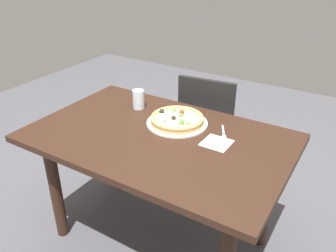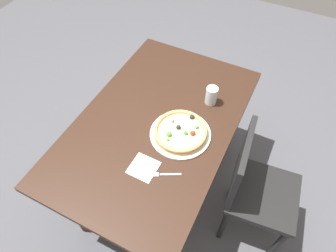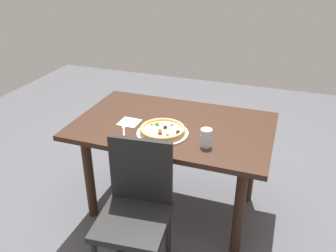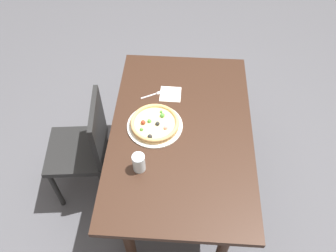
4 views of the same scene
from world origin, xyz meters
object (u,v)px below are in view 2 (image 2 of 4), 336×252
(dining_table, at_px, (157,133))
(drinking_glass, at_px, (211,95))
(pizza, at_px, (181,131))
(fork, at_px, (162,174))
(chair_near, at_px, (254,187))
(napkin, at_px, (144,168))
(plate, at_px, (180,134))

(dining_table, xyz_separation_m, drinking_glass, (0.29, -0.23, 0.17))
(dining_table, height_order, drinking_glass, drinking_glass)
(pizza, height_order, fork, pizza)
(chair_near, height_order, napkin, chair_near)
(plate, distance_m, fork, 0.28)
(chair_near, xyz_separation_m, plate, (-0.01, 0.49, 0.25))
(dining_table, xyz_separation_m, fork, (-0.29, -0.19, 0.11))
(chair_near, xyz_separation_m, fork, (-0.29, 0.46, 0.25))
(chair_near, bearing_deg, drinking_glass, -130.99)
(plate, xyz_separation_m, pizza, (0.00, -0.00, 0.03))
(pizza, bearing_deg, fork, -174.57)
(plate, bearing_deg, chair_near, -88.57)
(plate, distance_m, napkin, 0.29)
(dining_table, bearing_deg, pizza, -96.32)
(pizza, distance_m, napkin, 0.30)
(chair_near, distance_m, plate, 0.55)
(drinking_glass, height_order, napkin, drinking_glass)
(pizza, xyz_separation_m, drinking_glass, (0.31, -0.06, 0.03))
(pizza, xyz_separation_m, fork, (-0.28, -0.03, -0.03))
(pizza, bearing_deg, napkin, 164.05)
(dining_table, xyz_separation_m, chair_near, (-0.01, -0.65, -0.14))
(fork, bearing_deg, plate, -112.00)
(dining_table, bearing_deg, plate, -96.51)
(drinking_glass, bearing_deg, napkin, 166.61)
(pizza, height_order, napkin, pizza)
(chair_near, height_order, fork, chair_near)
(dining_table, height_order, napkin, napkin)
(dining_table, distance_m, plate, 0.20)
(plate, bearing_deg, fork, -174.52)
(fork, distance_m, drinking_glass, 0.59)
(dining_table, distance_m, chair_near, 0.67)
(fork, relative_size, napkin, 1.10)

